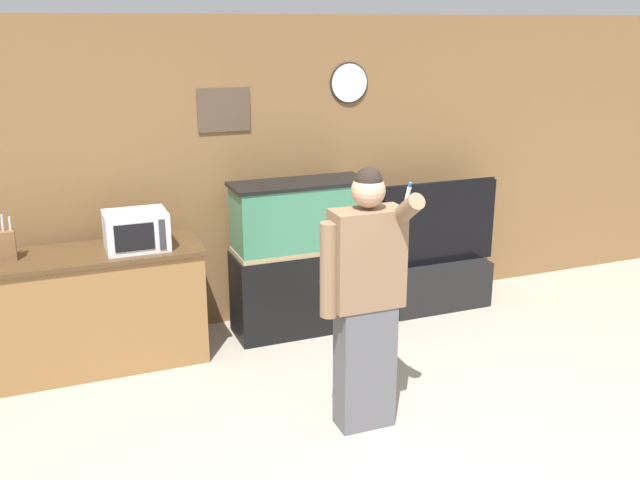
% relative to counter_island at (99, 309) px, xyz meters
% --- Properties ---
extents(wall_back_paneled, '(10.00, 0.08, 2.60)m').
position_rel_counter_island_xyz_m(wall_back_paneled, '(1.64, 0.47, 0.84)').
color(wall_back_paneled, brown).
rests_on(wall_back_paneled, ground_plane).
extents(counter_island, '(1.57, 0.62, 0.91)m').
position_rel_counter_island_xyz_m(counter_island, '(0.00, 0.00, 0.00)').
color(counter_island, brown).
rests_on(counter_island, ground_plane).
extents(microwave, '(0.45, 0.37, 0.28)m').
position_rel_counter_island_xyz_m(microwave, '(0.31, -0.05, 0.60)').
color(microwave, silver).
rests_on(microwave, counter_island).
extents(knife_block, '(0.14, 0.10, 0.32)m').
position_rel_counter_island_xyz_m(knife_block, '(-0.59, 0.03, 0.57)').
color(knife_block, brown).
rests_on(knife_block, counter_island).
extents(aquarium_on_stand, '(1.14, 0.44, 1.30)m').
position_rel_counter_island_xyz_m(aquarium_on_stand, '(1.65, 0.05, 0.19)').
color(aquarium_on_stand, black).
rests_on(aquarium_on_stand, ground_plane).
extents(tv_on_stand, '(1.16, 0.40, 1.18)m').
position_rel_counter_island_xyz_m(tv_on_stand, '(2.99, 0.07, -0.11)').
color(tv_on_stand, black).
rests_on(tv_on_stand, ground_plane).
extents(person_standing, '(0.54, 0.41, 1.72)m').
position_rel_counter_island_xyz_m(person_standing, '(1.50, -1.53, 0.44)').
color(person_standing, '#515156').
rests_on(person_standing, ground_plane).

